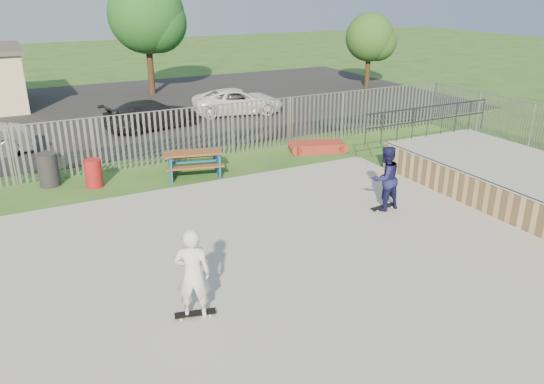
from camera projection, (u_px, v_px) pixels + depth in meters
name	position (u px, v px, depth m)	size (l,w,h in m)	color
ground	(244.00, 278.00, 12.03)	(120.00, 120.00, 0.00)	#26581E
concrete_slab	(244.00, 275.00, 12.00)	(15.00, 12.00, 0.15)	#9D9D98
quarter_pipe	(503.00, 177.00, 16.74)	(5.50, 7.05, 2.19)	tan
fence	(210.00, 172.00, 15.89)	(26.04, 16.02, 2.00)	gray
picnic_table	(194.00, 163.00, 18.53)	(2.28, 2.02, 0.83)	brown
funbox	(318.00, 147.00, 21.19)	(2.10, 1.49, 0.38)	maroon
trash_bin_red	(94.00, 173.00, 17.36)	(0.56, 0.56, 0.93)	maroon
trash_bin_grey	(48.00, 170.00, 17.43)	(0.66, 0.66, 1.10)	#252527
parking_lot	(94.00, 113.00, 27.77)	(40.00, 18.00, 0.02)	black
car_dark	(152.00, 114.00, 24.43)	(1.82, 4.49, 1.30)	black
car_white	(238.00, 101.00, 27.25)	(2.13, 4.62, 1.28)	white
tree_mid	(146.00, 15.00, 30.91)	(4.43, 4.43, 6.84)	#3E2818
tree_right	(370.00, 37.00, 33.63)	(3.05, 3.05, 4.70)	#3B2B17
skateboard_a	(383.00, 208.00, 15.38)	(0.81, 0.27, 0.08)	black
skateboard_b	(195.00, 314.00, 10.37)	(0.82, 0.38, 0.08)	black
skater_navy	(385.00, 178.00, 15.06)	(0.91, 0.71, 1.88)	#151743
skater_white	(193.00, 274.00, 10.04)	(0.69, 0.45, 1.88)	silver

